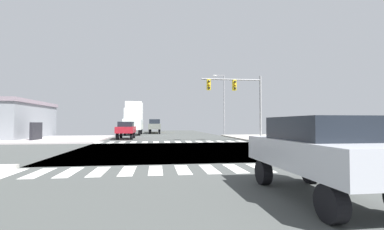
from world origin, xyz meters
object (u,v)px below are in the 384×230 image
at_px(sedan_queued_3, 318,149).
at_px(sedan_trailing_4, 126,129).
at_px(street_lamp, 223,99).
at_px(sedan_farside_2, 363,134).
at_px(suv_crossing_1, 155,125).
at_px(suv_leading_2, 155,125).
at_px(box_truck_middle_1, 134,117).
at_px(traffic_signal_mast, 238,93).

bearing_deg(sedan_queued_3, sedan_trailing_4, 106.36).
bearing_deg(sedan_trailing_4, street_lamp, -150.08).
bearing_deg(sedan_farside_2, suv_crossing_1, 21.67).
bearing_deg(sedan_queued_3, suv_crossing_1, 96.01).
xyz_separation_m(sedan_farside_2, suv_leading_2, (-11.95, 35.71, 0.28)).
bearing_deg(sedan_trailing_4, suv_leading_2, -98.63).
bearing_deg(sedan_trailing_4, box_truck_middle_1, -90.00).
height_order(sedan_queued_3, box_truck_middle_1, box_truck_middle_1).
xyz_separation_m(suv_crossing_1, suv_leading_2, (0.00, 5.65, 0.00)).
height_order(traffic_signal_mast, box_truck_middle_1, traffic_signal_mast).
distance_m(traffic_signal_mast, box_truck_middle_1, 18.83).
distance_m(suv_crossing_1, suv_leading_2, 5.65).
height_order(suv_crossing_1, suv_leading_2, same).
relative_size(suv_crossing_1, box_truck_middle_1, 0.64).
height_order(traffic_signal_mast, suv_crossing_1, traffic_signal_mast).
xyz_separation_m(traffic_signal_mast, sedan_trailing_4, (-11.02, 5.06, -3.53)).
distance_m(sedan_queued_3, sedan_trailing_4, 24.85).
distance_m(suv_leading_2, box_truck_middle_1, 10.22).
distance_m(street_lamp, box_truck_middle_1, 13.24).
relative_size(street_lamp, box_truck_middle_1, 1.20).
relative_size(traffic_signal_mast, sedan_farside_2, 1.47).
bearing_deg(suv_crossing_1, sedan_trailing_4, 78.00).
relative_size(street_lamp, suv_crossing_1, 1.88).
height_order(sedan_farside_2, suv_crossing_1, suv_crossing_1).
bearing_deg(suv_leading_2, box_truck_middle_1, 72.82).
bearing_deg(traffic_signal_mast, street_lamp, 82.34).
bearing_deg(suv_crossing_1, traffic_signal_mast, 112.71).
distance_m(traffic_signal_mast, sedan_trailing_4, 12.63).
height_order(suv_crossing_1, sedan_queued_3, suv_crossing_1).
height_order(traffic_signal_mast, sedan_farside_2, traffic_signal_mast).
relative_size(street_lamp, sedan_farside_2, 2.02).
xyz_separation_m(sedan_farside_2, sedan_queued_3, (-7.95, -7.91, 0.00)).
distance_m(street_lamp, sedan_trailing_4, 15.18).
bearing_deg(sedan_farside_2, traffic_signal_mast, 19.82).
distance_m(suv_crossing_1, box_truck_middle_1, 5.17).
distance_m(sedan_farside_2, suv_leading_2, 37.66).
height_order(sedan_farside_2, sedan_queued_3, same).
xyz_separation_m(traffic_signal_mast, box_truck_middle_1, (-11.02, 15.13, -2.08)).
relative_size(sedan_queued_3, box_truck_middle_1, 0.60).
bearing_deg(traffic_signal_mast, sedan_farside_2, -70.18).
height_order(street_lamp, box_truck_middle_1, street_lamp).
relative_size(traffic_signal_mast, sedan_queued_3, 1.47).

